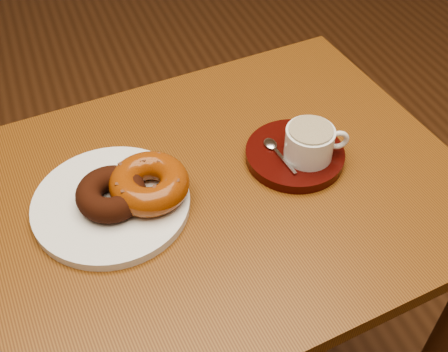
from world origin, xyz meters
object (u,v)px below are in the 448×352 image
object	(u,v)px
saucer	(295,155)
coffee_cup	(310,142)
cafe_table	(213,235)
donut_plate	(111,203)

from	to	relation	value
saucer	coffee_cup	world-z (taller)	coffee_cup
coffee_cup	cafe_table	bearing A→B (deg)	-165.44
cafe_table	coffee_cup	xyz separation A→B (m)	(0.17, -0.00, 0.17)
cafe_table	donut_plate	xyz separation A→B (m)	(-0.16, 0.02, 0.13)
cafe_table	donut_plate	bearing A→B (deg)	168.18
cafe_table	coffee_cup	distance (m)	0.24
cafe_table	saucer	distance (m)	0.20
cafe_table	saucer	size ratio (longest dim) A/B	5.22
cafe_table	saucer	bearing A→B (deg)	0.26
donut_plate	coffee_cup	xyz separation A→B (m)	(0.33, -0.02, 0.04)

